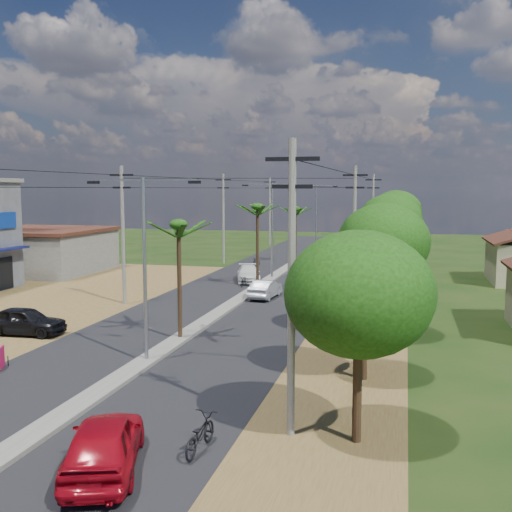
{
  "coord_description": "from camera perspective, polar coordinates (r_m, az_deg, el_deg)",
  "views": [
    {
      "loc": [
        10.76,
        -23.36,
        7.54
      ],
      "look_at": [
        0.98,
        15.61,
        3.0
      ],
      "focal_mm": 42.0,
      "sensor_mm": 36.0,
      "label": 1
    }
  ],
  "objects": [
    {
      "name": "palm_median_far",
      "position": [
        60.37,
        3.82,
        4.27
      ],
      "size": [
        2.0,
        2.0,
        5.85
      ],
      "color": "black",
      "rests_on": "ground"
    },
    {
      "name": "utility_pole_e_b",
      "position": [
        39.59,
        9.33,
        2.33
      ],
      "size": [
        1.6,
        0.24,
        9.0
      ],
      "color": "#605E56",
      "rests_on": "ground"
    },
    {
      "name": "streetlight_mid",
      "position": [
        49.62,
        1.54,
        3.26
      ],
      "size": [
        5.1,
        0.18,
        8.0
      ],
      "color": "gray",
      "rests_on": "ground"
    },
    {
      "name": "tree_east_a",
      "position": [
        17.67,
        9.8,
        -3.6
      ],
      "size": [
        4.4,
        4.4,
        6.37
      ],
      "color": "black",
      "rests_on": "ground"
    },
    {
      "name": "tree_east_h",
      "position": [
        69.43,
        13.06,
        3.89
      ],
      "size": [
        4.4,
        4.4,
        6.52
      ],
      "color": "black",
      "rests_on": "ground"
    },
    {
      "name": "tree_east_g",
      "position": [
        61.41,
        13.21,
        4.13
      ],
      "size": [
        5.0,
        5.0,
        7.38
      ],
      "color": "black",
      "rests_on": "ground"
    },
    {
      "name": "car_parked_dark",
      "position": [
        33.21,
        -21.17,
        -5.84
      ],
      "size": [
        4.34,
        1.96,
        1.44
      ],
      "primitive_type": "imported",
      "rotation": [
        0.0,
        0.0,
        1.63
      ],
      "color": "black",
      "rests_on": "ground"
    },
    {
      "name": "moto_rider_west_b",
      "position": [
        57.42,
        0.02,
        -0.63
      ],
      "size": [
        0.8,
        1.62,
        0.94
      ],
      "primitive_type": "imported",
      "rotation": [
        0.0,
        0.0,
        -0.24
      ],
      "color": "black",
      "rests_on": "ground"
    },
    {
      "name": "streetlight_near",
      "position": [
        25.87,
        -10.59,
        0.22
      ],
      "size": [
        5.1,
        0.18,
        8.0
      ],
      "color": "gray",
      "rests_on": "ground"
    },
    {
      "name": "tree_east_b",
      "position": [
        23.66,
        10.4,
        -2.0
      ],
      "size": [
        4.0,
        4.0,
        5.83
      ],
      "color": "black",
      "rests_on": "ground"
    },
    {
      "name": "tree_east_d",
      "position": [
        37.52,
        11.96,
        1.41
      ],
      "size": [
        4.2,
        4.2,
        6.13
      ],
      "color": "black",
      "rests_on": "ground"
    },
    {
      "name": "tree_east_f",
      "position": [
        53.51,
        12.39,
        2.38
      ],
      "size": [
        3.8,
        3.8,
        5.52
      ],
      "color": "black",
      "rests_on": "ground"
    },
    {
      "name": "ground",
      "position": [
        26.8,
        -10.37,
        -10.0
      ],
      "size": [
        160.0,
        160.0,
        0.0
      ],
      "primitive_type": "plane",
      "color": "black",
      "rests_on": "ground"
    },
    {
      "name": "moto_rider_east",
      "position": [
        17.94,
        -5.39,
        -16.64
      ],
      "size": [
        0.8,
        2.01,
        1.04
      ],
      "primitive_type": "imported",
      "rotation": [
        0.0,
        0.0,
        3.08
      ],
      "color": "black",
      "rests_on": "ground"
    },
    {
      "name": "utility_pole_e_a",
      "position": [
        17.88,
        3.41,
        -2.53
      ],
      "size": [
        1.6,
        0.24,
        9.0
      ],
      "color": "#605E56",
      "rests_on": "ground"
    },
    {
      "name": "dirt_shoulder_east",
      "position": [
        39.16,
        10.55,
        -4.74
      ],
      "size": [
        5.0,
        90.0,
        0.03
      ],
      "primitive_type": "cube",
      "color": "brown",
      "rests_on": "ground"
    },
    {
      "name": "median",
      "position": [
        43.38,
        -0.49,
        -3.44
      ],
      "size": [
        1.0,
        90.0,
        0.18
      ],
      "primitive_type": "cube",
      "color": "#605E56",
      "rests_on": "ground"
    },
    {
      "name": "utility_pole_w_d",
      "position": [
        80.4,
        1.32,
        4.46
      ],
      "size": [
        1.6,
        0.24,
        9.0
      ],
      "color": "#605E56",
      "rests_on": "ground"
    },
    {
      "name": "roadside_sign",
      "position": [
        27.44,
        -23.21,
        -9.04
      ],
      "size": [
        0.48,
        1.07,
        0.93
      ],
      "rotation": [
        0.0,
        0.0,
        0.37
      ],
      "color": "#AF1040",
      "rests_on": "ground"
    },
    {
      "name": "road",
      "position": [
        40.54,
        -1.56,
        -4.24
      ],
      "size": [
        12.0,
        110.0,
        0.04
      ],
      "primitive_type": "cube",
      "color": "black",
      "rests_on": "ground"
    },
    {
      "name": "utility_pole_w_b",
      "position": [
        39.67,
        -12.56,
        2.27
      ],
      "size": [
        1.6,
        0.24,
        9.0
      ],
      "color": "#605E56",
      "rests_on": "ground"
    },
    {
      "name": "utility_pole_e_c",
      "position": [
        61.51,
        11.06,
        3.74
      ],
      "size": [
        1.6,
        0.24,
        9.0
      ],
      "color": "#605E56",
      "rests_on": "ground"
    },
    {
      "name": "utility_pole_w_c",
      "position": [
        60.11,
        -3.12,
        3.79
      ],
      "size": [
        1.6,
        0.24,
        9.0
      ],
      "color": "#605E56",
      "rests_on": "ground"
    },
    {
      "name": "car_red_near",
      "position": [
        17.15,
        -14.27,
        -17.01
      ],
      "size": [
        3.22,
        4.88,
        1.54
      ],
      "primitive_type": "imported",
      "rotation": [
        0.0,
        0.0,
        3.48
      ],
      "color": "maroon",
      "rests_on": "ground"
    },
    {
      "name": "streetlight_far",
      "position": [
        74.2,
        5.75,
        4.29
      ],
      "size": [
        5.1,
        0.18,
        8.0
      ],
      "color": "gray",
      "rests_on": "ground"
    },
    {
      "name": "palm_median_near",
      "position": [
        29.47,
        -7.38,
        2.49
      ],
      "size": [
        2.0,
        2.0,
        6.15
      ],
      "color": "black",
      "rests_on": "ground"
    },
    {
      "name": "tree_east_c",
      "position": [
        30.5,
        12.04,
        1.27
      ],
      "size": [
        4.6,
        4.6,
        6.83
      ],
      "color": "black",
      "rests_on": "ground"
    },
    {
      "name": "palm_median_mid",
      "position": [
        44.71,
        0.15,
        4.34
      ],
      "size": [
        2.0,
        2.0,
        6.55
      ],
      "color": "black",
      "rests_on": "ground"
    },
    {
      "name": "moto_rider_west_a",
      "position": [
        46.11,
        -1.13,
        -2.47
      ],
      "size": [
        0.62,
        1.54,
        0.79
      ],
      "primitive_type": "imported",
      "rotation": [
        0.0,
        0.0,
        -0.06
      ],
      "color": "black",
      "rests_on": "ground"
    },
    {
      "name": "car_white_far",
      "position": [
        48.45,
        -0.72,
        -1.75
      ],
      "size": [
        2.94,
        4.69,
        1.27
      ],
      "primitive_type": "imported",
      "rotation": [
        0.0,
        0.0,
        0.29
      ],
      "color": "silver",
      "rests_on": "ground"
    },
    {
      "name": "car_silver_mid",
      "position": [
        41.22,
        0.9,
        -3.19
      ],
      "size": [
        1.66,
        3.97,
        1.28
      ],
      "primitive_type": "imported",
      "rotation": [
        0.0,
        0.0,
        3.06
      ],
      "color": "#9C9EA3",
      "rests_on": "ground"
    },
    {
      "name": "low_shed",
      "position": [
        57.3,
        -19.66,
        0.49
      ],
      "size": [
        10.4,
        10.4,
        3.95
      ],
      "color": "#605E56",
      "rests_on": "ground"
    },
    {
      "name": "tree_east_e",
      "position": [
        45.44,
        12.62,
        3.2
      ],
      "size": [
        4.8,
        4.8,
        7.14
      ],
      "color": "black",
      "rests_on": "ground"
    }
  ]
}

